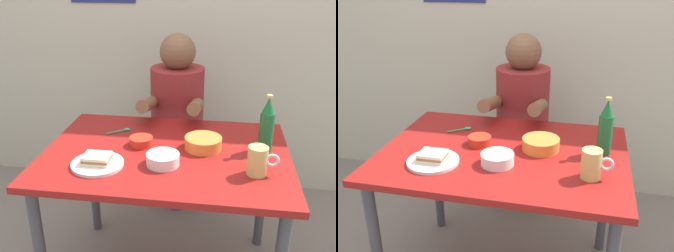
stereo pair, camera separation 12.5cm
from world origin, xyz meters
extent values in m
cube|color=#BCB299|center=(0.00, 1.05, 1.30)|extent=(4.40, 0.08, 2.60)
cube|color=maroon|center=(0.00, 0.00, 0.72)|extent=(1.10, 0.80, 0.03)
cylinder|color=#3F3F44|center=(-0.49, -0.34, 0.35)|extent=(0.05, 0.05, 0.71)
cylinder|color=#3F3F44|center=(-0.49, 0.34, 0.35)|extent=(0.05, 0.05, 0.71)
cylinder|color=#3F3F44|center=(0.49, 0.34, 0.35)|extent=(0.05, 0.05, 0.71)
cylinder|color=#4C4C51|center=(-0.03, 0.63, 0.21)|extent=(0.08, 0.08, 0.41)
cylinder|color=maroon|center=(-0.03, 0.63, 0.43)|extent=(0.34, 0.34, 0.04)
cylinder|color=maroon|center=(-0.03, 0.63, 0.71)|extent=(0.32, 0.32, 0.52)
sphere|color=brown|center=(-0.03, 0.63, 1.06)|extent=(0.21, 0.21, 0.21)
cylinder|color=brown|center=(-0.16, 0.38, 0.82)|extent=(0.07, 0.31, 0.14)
cylinder|color=brown|center=(0.10, 0.38, 0.82)|extent=(0.07, 0.31, 0.14)
cylinder|color=silver|center=(-0.26, -0.18, 0.75)|extent=(0.22, 0.22, 0.01)
cube|color=beige|center=(-0.26, -0.18, 0.76)|extent=(0.11, 0.09, 0.01)
cube|color=#9E592D|center=(-0.26, -0.18, 0.77)|extent=(0.11, 0.09, 0.01)
cube|color=beige|center=(-0.26, -0.18, 0.78)|extent=(0.11, 0.09, 0.01)
cylinder|color=#D1BC66|center=(0.39, -0.16, 0.80)|extent=(0.08, 0.08, 0.12)
torus|color=silver|center=(0.45, -0.16, 0.81)|extent=(0.06, 0.01, 0.06)
cylinder|color=#19602D|center=(0.44, 0.07, 0.83)|extent=(0.06, 0.06, 0.18)
cone|color=#19602D|center=(0.44, 0.07, 0.95)|extent=(0.05, 0.05, 0.07)
cylinder|color=#BFB74C|center=(0.44, 0.07, 1.00)|extent=(0.03, 0.03, 0.01)
cylinder|color=orange|center=(0.16, 0.05, 0.77)|extent=(0.17, 0.17, 0.05)
cylinder|color=#B25B2D|center=(0.16, 0.05, 0.78)|extent=(0.14, 0.14, 0.02)
cylinder|color=red|center=(-0.12, 0.04, 0.76)|extent=(0.11, 0.11, 0.04)
cylinder|color=#A33521|center=(-0.12, 0.04, 0.77)|extent=(0.09, 0.09, 0.02)
cylinder|color=silver|center=(0.01, -0.13, 0.77)|extent=(0.14, 0.14, 0.05)
cylinder|color=tan|center=(0.01, -0.13, 0.78)|extent=(0.11, 0.11, 0.02)
cylinder|color=#26A559|center=(-0.28, 0.17, 0.74)|extent=(0.09, 0.07, 0.01)
ellipsoid|color=#26A559|center=(-0.23, 0.20, 0.75)|extent=(0.04, 0.02, 0.01)
camera|label=1|loc=(0.23, -1.51, 1.49)|focal=40.19mm
camera|label=2|loc=(0.35, -1.49, 1.49)|focal=40.19mm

